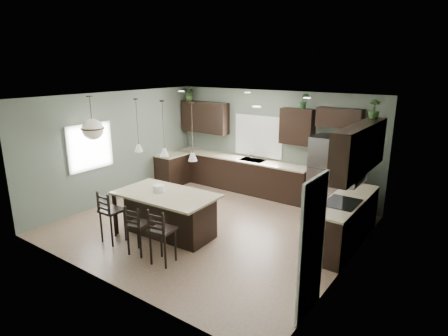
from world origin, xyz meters
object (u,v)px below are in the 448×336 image
at_px(kitchen_island, 167,215).
at_px(serving_dish, 159,188).
at_px(refrigerator, 330,175).
at_px(bar_stool_right, 163,236).
at_px(plant_back_left, 190,93).
at_px(bar_stool_center, 139,229).
at_px(bar_stool_left, 112,216).

relative_size(kitchen_island, serving_dish, 8.63).
relative_size(refrigerator, kitchen_island, 0.89).
distance_m(kitchen_island, bar_stool_right, 1.13).
height_order(refrigerator, bar_stool_right, refrigerator).
relative_size(kitchen_island, plant_back_left, 4.58).
xyz_separation_m(bar_stool_center, plant_back_left, (-2.38, 4.32, 2.13)).
bearing_deg(bar_stool_right, bar_stool_center, 172.49).
relative_size(kitchen_island, bar_stool_right, 1.96).
bearing_deg(serving_dish, plant_back_left, 120.93).
xyz_separation_m(kitchen_island, serving_dish, (-0.20, -0.01, 0.53)).
relative_size(bar_stool_left, bar_stool_center, 1.11).
height_order(bar_stool_left, plant_back_left, plant_back_left).
bearing_deg(bar_stool_left, refrigerator, 54.29).
relative_size(serving_dish, bar_stool_left, 0.22).
bearing_deg(refrigerator, plant_back_left, 176.70).
xyz_separation_m(bar_stool_center, bar_stool_right, (0.61, 0.01, 0.04)).
distance_m(refrigerator, kitchen_island, 3.93).
bearing_deg(bar_stool_center, bar_stool_left, 167.99).
xyz_separation_m(refrigerator, bar_stool_right, (-1.53, -4.05, -0.40)).
xyz_separation_m(serving_dish, plant_back_left, (-2.07, 3.46, 1.63)).
height_order(bar_stool_right, plant_back_left, plant_back_left).
distance_m(serving_dish, plant_back_left, 4.35).
relative_size(bar_stool_center, bar_stool_right, 0.93).
bearing_deg(plant_back_left, kitchen_island, -56.63).
relative_size(refrigerator, bar_stool_right, 1.75).
distance_m(kitchen_island, plant_back_left, 4.66).
xyz_separation_m(refrigerator, plant_back_left, (-4.52, 0.26, 1.70)).
relative_size(refrigerator, serving_dish, 7.71).
relative_size(serving_dish, plant_back_left, 0.53).
height_order(refrigerator, kitchen_island, refrigerator).
bearing_deg(serving_dish, refrigerator, 52.52).
relative_size(refrigerator, plant_back_left, 4.09).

